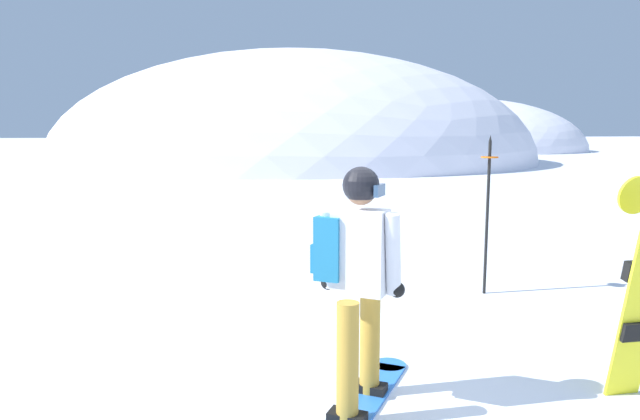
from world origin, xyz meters
TOP-DOWN VIEW (x-y plane):
  - ground_plane at (0.00, 0.00)m, footprint 300.00×300.00m
  - ridge_peak_main at (4.12, 31.39)m, footprint 28.95×26.06m
  - ridge_peak_far at (23.25, 47.46)m, footprint 22.14×19.92m
  - snowboarder_main at (-0.58, -0.07)m, footprint 1.16×1.57m
  - spare_snowboard at (1.43, -0.37)m, footprint 0.28×0.32m
  - piste_marker_near at (1.70, 2.40)m, footprint 0.20×0.20m

SIDE VIEW (x-z plane):
  - ground_plane at x=0.00m, z-range 0.00..0.00m
  - ridge_peak_main at x=4.12m, z-range -6.66..6.66m
  - ridge_peak_far at x=23.25m, z-range -4.88..4.88m
  - spare_snowboard at x=1.43m, z-range 0.01..1.65m
  - snowboarder_main at x=-0.58m, z-range 0.06..1.78m
  - piste_marker_near at x=1.70m, z-range 0.14..2.04m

